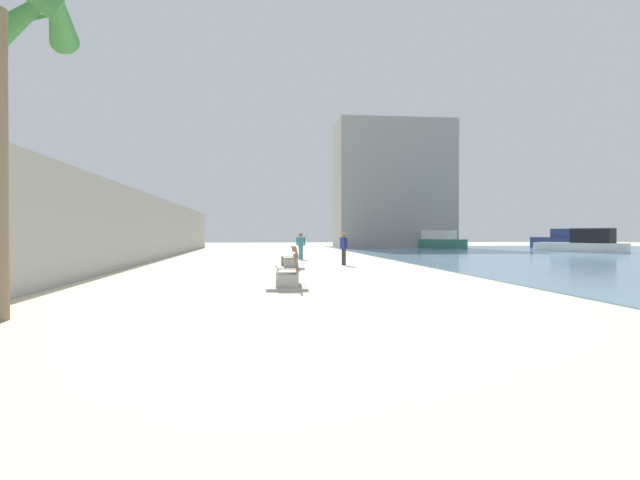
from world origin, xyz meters
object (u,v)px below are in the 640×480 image
boat_far_left (431,241)px  person_walking (301,244)px  boat_nearest (583,244)px  bench_far (290,263)px  person_standing (344,247)px  boat_distant (559,241)px  bench_near (288,280)px

boat_far_left → person_walking: bearing=-124.4°
person_walking → boat_nearest: size_ratio=0.22×
bench_far → boat_nearest: size_ratio=0.31×
person_walking → person_standing: 6.10m
person_standing → boat_distant: bearing=44.4°
boat_distant → boat_far_left: bearing=166.3°
bench_near → person_standing: 10.96m
bench_far → boat_far_left: (15.85, 29.42, 0.45)m
bench_far → person_standing: bearing=36.8°
person_walking → boat_distant: bearing=35.0°
bench_near → boat_far_left: bearing=66.6°
boat_distant → boat_far_left: (-11.89, 2.91, -0.08)m
person_walking → boat_nearest: 24.30m
boat_distant → person_walking: bearing=-145.0°
person_walking → person_standing: (1.57, -5.89, 0.02)m
boat_far_left → person_standing: bearing=-115.7°
boat_nearest → bench_near: bearing=-134.5°
bench_far → person_walking: bearing=82.1°
bench_far → boat_distant: size_ratio=0.34×
bench_far → person_standing: size_ratio=1.38×
bench_far → boat_distant: boat_distant is taller
bench_near → person_standing: size_ratio=1.40×
bench_far → boat_far_left: 33.42m
person_standing → boat_nearest: boat_nearest is taller
person_walking → boat_far_left: (14.75, 21.54, -0.19)m
bench_far → person_walking: person_walking is taller
boat_distant → bench_near: bearing=-129.0°
person_walking → boat_distant: 32.51m
bench_far → boat_distant: 38.38m
bench_near → person_walking: (1.66, 16.34, 0.64)m
bench_far → person_standing: 3.39m
bench_near → bench_far: bearing=86.2°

